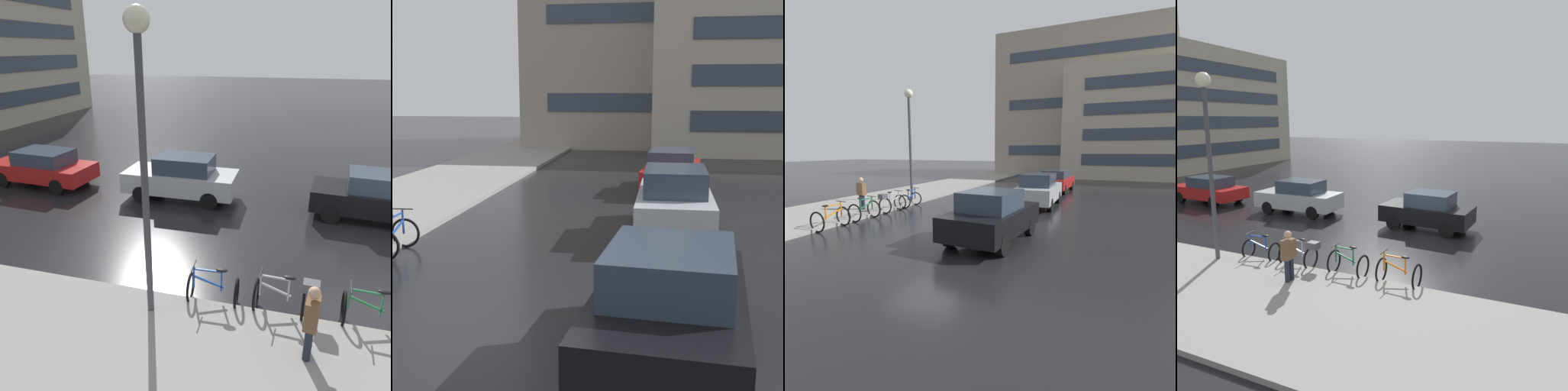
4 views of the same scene
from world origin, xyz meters
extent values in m
plane|color=black|center=(0.00, 0.00, 0.00)|extent=(140.00, 140.00, 0.00)
torus|color=black|center=(-3.42, 1.17, 0.37)|extent=(0.75, 0.11, 0.75)
cube|color=#237042|center=(-3.47, 0.48, 0.64)|extent=(0.04, 0.04, 0.54)
cube|color=#237042|center=(-3.43, 1.09, 0.64)|extent=(0.04, 0.04, 0.54)
cube|color=#237042|center=(-3.45, 0.78, 0.87)|extent=(0.07, 0.62, 0.04)
cube|color=#237042|center=(-3.45, 0.76, 0.59)|extent=(0.08, 0.70, 0.25)
ellipsoid|color=black|center=(-3.47, 0.48, 0.94)|extent=(0.16, 0.27, 0.07)
cylinder|color=black|center=(-3.43, 1.09, 0.93)|extent=(0.50, 0.06, 0.03)
torus|color=black|center=(-3.42, 2.98, 0.37)|extent=(0.75, 0.10, 0.75)
torus|color=black|center=(-3.48, 1.98, 0.37)|extent=(0.75, 0.10, 0.75)
cube|color=#ADAFB5|center=(-3.46, 2.31, 0.64)|extent=(0.04, 0.04, 0.54)
cube|color=#ADAFB5|center=(-3.43, 2.91, 0.65)|extent=(0.04, 0.04, 0.56)
cube|color=#ADAFB5|center=(-3.44, 2.61, 0.88)|extent=(0.07, 0.60, 0.04)
cube|color=#ADAFB5|center=(-3.44, 2.58, 0.59)|extent=(0.08, 0.69, 0.25)
ellipsoid|color=black|center=(-3.46, 2.31, 0.95)|extent=(0.15, 0.27, 0.07)
cylinder|color=black|center=(-3.43, 2.91, 0.95)|extent=(0.50, 0.06, 0.03)
cube|color=#4C4C51|center=(-3.49, 1.86, 0.82)|extent=(0.30, 0.36, 0.22)
torus|color=black|center=(-3.51, 4.46, 0.34)|extent=(0.69, 0.09, 0.69)
torus|color=black|center=(-3.46, 3.42, 0.34)|extent=(0.69, 0.09, 0.69)
cube|color=#234CA8|center=(-3.48, 3.76, 0.60)|extent=(0.04, 0.04, 0.52)
cube|color=#234CA8|center=(-3.51, 4.38, 0.62)|extent=(0.04, 0.04, 0.56)
cube|color=#234CA8|center=(-3.49, 4.07, 0.84)|extent=(0.07, 0.63, 0.04)
cube|color=#234CA8|center=(-3.49, 4.04, 0.55)|extent=(0.07, 0.72, 0.26)
ellipsoid|color=black|center=(-3.48, 3.76, 0.89)|extent=(0.15, 0.27, 0.07)
cylinder|color=black|center=(-3.51, 4.38, 0.92)|extent=(0.50, 0.05, 0.03)
cube|color=black|center=(2.48, -0.09, 0.68)|extent=(2.21, 3.96, 0.71)
cube|color=#2D3847|center=(2.47, -0.24, 1.33)|extent=(1.70, 1.99, 0.60)
cylinder|color=black|center=(1.74, 1.16, 0.32)|extent=(0.27, 0.66, 0.64)
cylinder|color=black|center=(3.42, 1.02, 0.32)|extent=(0.27, 0.66, 0.64)
cube|color=#B2B5BA|center=(2.57, 6.63, 0.70)|extent=(1.82, 4.23, 0.75)
cube|color=#2D3847|center=(2.58, 6.47, 1.38)|extent=(1.48, 2.11, 0.62)
cylinder|color=black|center=(1.77, 7.94, 0.32)|extent=(0.22, 0.64, 0.64)
cylinder|color=black|center=(3.37, 7.95, 0.32)|extent=(0.22, 0.64, 0.64)
cylinder|color=black|center=(1.78, 5.32, 0.32)|extent=(0.22, 0.64, 0.64)
cylinder|color=black|center=(3.38, 5.33, 0.32)|extent=(0.22, 0.64, 0.64)
cube|color=#AD1919|center=(2.54, 12.75, 0.64)|extent=(2.17, 4.49, 0.63)
cube|color=#2D3847|center=(2.53, 12.58, 1.23)|extent=(1.69, 2.30, 0.55)
cylinder|color=black|center=(1.79, 14.16, 0.32)|extent=(0.26, 0.65, 0.64)
cylinder|color=black|center=(3.47, 14.05, 0.32)|extent=(0.26, 0.65, 0.64)
cylinder|color=black|center=(1.61, 11.46, 0.32)|extent=(0.26, 0.65, 0.64)
cylinder|color=black|center=(3.29, 11.34, 0.32)|extent=(0.26, 0.65, 0.64)
cylinder|color=#1E2333|center=(-4.82, 1.89, 0.40)|extent=(0.14, 0.14, 0.81)
cylinder|color=#1E2333|center=(-4.64, 1.87, 0.40)|extent=(0.14, 0.14, 0.81)
cube|color=brown|center=(-4.73, 1.88, 1.09)|extent=(0.43, 0.29, 0.57)
sphere|color=tan|center=(-4.73, 1.88, 1.52)|extent=(0.22, 0.22, 0.22)
cylinder|color=#424247|center=(-4.24, 5.15, 2.85)|extent=(0.14, 0.14, 5.69)
sphere|color=#F2EACC|center=(-4.24, 5.15, 5.87)|extent=(0.45, 0.45, 0.45)
cube|color=#333D4C|center=(12.72, 22.73, 2.00)|extent=(18.51, 0.06, 1.10)
cube|color=#333D4C|center=(12.72, 22.73, 4.37)|extent=(18.51, 0.06, 1.10)
camera|label=1|loc=(-10.55, 2.38, 5.42)|focal=35.00mm
camera|label=2|loc=(2.41, -6.83, 3.51)|focal=50.00mm
camera|label=3|loc=(5.71, -8.99, 2.86)|focal=28.00mm
camera|label=4|loc=(-13.11, -4.47, 4.71)|focal=35.00mm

